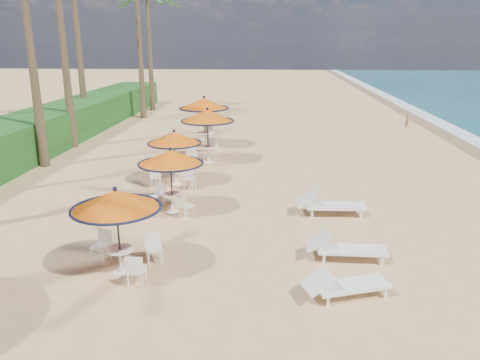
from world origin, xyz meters
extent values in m
plane|color=tan|center=(0.00, 0.00, 0.00)|extent=(160.00, 160.00, 0.00)
cube|color=#194716|center=(-13.50, 11.00, 0.90)|extent=(3.00, 40.00, 1.80)
cylinder|color=black|center=(-5.29, -0.13, 1.03)|extent=(0.04, 0.04, 2.07)
cone|color=#D45D12|center=(-5.29, -0.13, 1.84)|extent=(2.07, 2.07, 0.45)
torus|color=black|center=(-5.29, -0.13, 1.64)|extent=(2.07, 2.07, 0.06)
sphere|color=black|center=(-5.29, -0.13, 2.10)|extent=(0.11, 0.11, 0.11)
cylinder|color=white|center=(-5.29, -0.13, 0.61)|extent=(0.63, 0.63, 0.04)
cylinder|color=white|center=(-5.29, -0.13, 0.31)|extent=(0.07, 0.07, 0.63)
cylinder|color=black|center=(-4.93, 3.98, 1.03)|extent=(0.04, 0.04, 2.05)
cone|color=#D45D12|center=(-4.93, 3.98, 1.83)|extent=(2.05, 2.05, 0.45)
torus|color=black|center=(-4.93, 3.98, 1.62)|extent=(2.05, 2.05, 0.06)
sphere|color=black|center=(-4.93, 3.98, 2.09)|extent=(0.11, 0.11, 0.11)
cylinder|color=white|center=(-4.93, 3.98, 0.61)|extent=(0.62, 0.62, 0.04)
cylinder|color=white|center=(-4.93, 3.98, 0.31)|extent=(0.07, 0.07, 0.62)
cylinder|color=black|center=(-5.44, 7.01, 1.02)|extent=(0.04, 0.04, 2.04)
cone|color=#D45D12|center=(-5.44, 7.01, 1.82)|extent=(2.04, 2.04, 0.44)
torus|color=black|center=(-5.44, 7.01, 1.61)|extent=(2.04, 2.04, 0.06)
sphere|color=black|center=(-5.44, 7.01, 2.07)|extent=(0.11, 0.11, 0.11)
cylinder|color=white|center=(-5.44, 7.01, 0.60)|extent=(0.62, 0.62, 0.04)
cylinder|color=white|center=(-5.44, 7.01, 0.31)|extent=(0.07, 0.07, 0.62)
cylinder|color=black|center=(-4.66, 10.46, 1.19)|extent=(0.05, 0.05, 2.37)
cone|color=#D45D12|center=(-4.66, 10.46, 2.12)|extent=(2.37, 2.37, 0.52)
torus|color=black|center=(-4.66, 10.46, 1.88)|extent=(2.37, 2.37, 0.07)
sphere|color=black|center=(-4.66, 10.46, 2.41)|extent=(0.12, 0.12, 0.12)
cylinder|color=white|center=(-4.66, 10.46, 0.70)|extent=(0.72, 0.72, 0.04)
cylinder|color=white|center=(-4.66, 10.46, 0.36)|extent=(0.08, 0.08, 0.72)
cylinder|color=black|center=(-5.26, 13.55, 1.26)|extent=(0.05, 0.05, 2.53)
cone|color=#D45D12|center=(-5.26, 13.55, 2.25)|extent=(2.53, 2.53, 0.55)
torus|color=black|center=(-5.26, 13.55, 2.00)|extent=(2.53, 2.53, 0.08)
sphere|color=black|center=(-5.26, 13.55, 2.57)|extent=(0.13, 0.13, 0.13)
cylinder|color=white|center=(-5.26, 13.55, 0.75)|extent=(0.77, 0.77, 0.04)
cylinder|color=white|center=(-5.26, 13.55, 0.38)|extent=(0.09, 0.09, 0.77)
cube|color=white|center=(-0.02, -0.81, 0.27)|extent=(1.72, 1.08, 0.07)
cube|color=white|center=(-0.79, -1.07, 0.48)|extent=(0.70, 0.73, 0.40)
cube|color=white|center=(-0.02, -0.81, 0.11)|extent=(0.06, 0.06, 0.23)
cube|color=white|center=(0.25, 0.95, 0.28)|extent=(1.71, 0.64, 0.07)
cube|color=white|center=(-0.61, 0.96, 0.50)|extent=(0.58, 0.63, 0.42)
cube|color=white|center=(0.25, 0.95, 0.12)|extent=(0.06, 0.06, 0.24)
cube|color=white|center=(0.23, 4.11, 0.30)|extent=(1.86, 0.73, 0.08)
cube|color=white|center=(-0.69, 4.08, 0.54)|extent=(0.64, 0.69, 0.46)
cube|color=white|center=(0.23, 4.11, 0.13)|extent=(0.06, 0.06, 0.26)
cone|color=brown|center=(-11.73, 9.30, 4.47)|extent=(0.44, 0.44, 8.94)
cone|color=brown|center=(-12.05, 13.12, 4.84)|extent=(0.44, 0.44, 9.68)
cone|color=brown|center=(-13.73, 19.04, 5.79)|extent=(0.44, 0.44, 11.57)
cone|color=brown|center=(-10.95, 22.68, 4.49)|extent=(0.44, 0.44, 8.98)
cone|color=brown|center=(-11.28, 26.57, 4.27)|extent=(0.44, 0.44, 8.53)
imported|color=#8B5E47|center=(6.64, 20.04, 0.48)|extent=(0.25, 0.36, 0.96)
camera|label=1|loc=(-1.79, -9.88, 5.29)|focal=35.00mm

